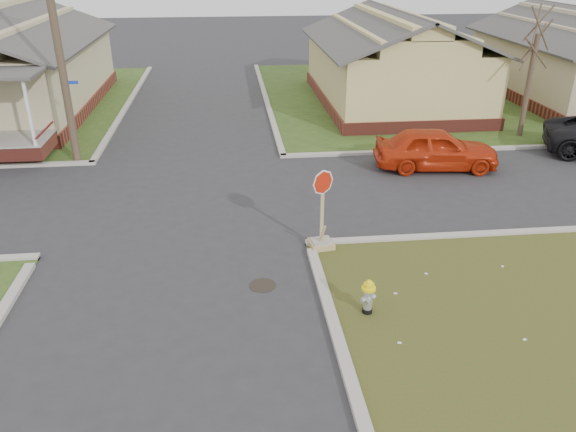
{
  "coord_description": "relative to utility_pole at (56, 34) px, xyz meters",
  "views": [
    {
      "loc": [
        1.58,
        -11.92,
        7.28
      ],
      "look_at": [
        2.97,
        1.0,
        1.1
      ],
      "focal_mm": 35.0,
      "sensor_mm": 36.0,
      "label": 1
    }
  ],
  "objects": [
    {
      "name": "manhole",
      "position": [
        6.4,
        -9.4,
        -4.66
      ],
      "size": [
        0.64,
        0.64,
        0.01
      ],
      "primitive_type": "cylinder",
      "color": "black",
      "rests_on": "ground"
    },
    {
      "name": "utility_pole",
      "position": [
        0.0,
        0.0,
        0.0
      ],
      "size": [
        1.8,
        0.28,
        9.0
      ],
      "color": "#443427",
      "rests_on": "ground"
    },
    {
      "name": "tree_mid_right",
      "position": [
        18.2,
        1.3,
        -2.51
      ],
      "size": [
        0.22,
        0.22,
        4.2
      ],
      "primitive_type": "cylinder",
      "color": "#443427",
      "rests_on": "verge_far_right"
    },
    {
      "name": "red_sedan",
      "position": [
        13.21,
        -2.08,
        -3.91
      ],
      "size": [
        4.57,
        2.24,
        1.5
      ],
      "primitive_type": "imported",
      "rotation": [
        0.0,
        0.0,
        1.46
      ],
      "color": "red",
      "rests_on": "ground"
    },
    {
      "name": "ground",
      "position": [
        4.2,
        -8.9,
        -4.66
      ],
      "size": [
        120.0,
        120.0,
        0.0
      ],
      "primitive_type": "plane",
      "color": "#2D2D2F",
      "rests_on": "ground"
    },
    {
      "name": "fire_hydrant",
      "position": [
        8.61,
        -10.81,
        -4.16
      ],
      "size": [
        0.31,
        0.31,
        0.83
      ],
      "rotation": [
        0.0,
        0.0,
        0.39
      ],
      "color": "black",
      "rests_on": "ground"
    },
    {
      "name": "stop_sign",
      "position": [
        8.09,
        -7.7,
        -4.14
      ],
      "size": [
        0.63,
        0.61,
        2.21
      ],
      "rotation": [
        0.0,
        0.0,
        0.15
      ],
      "color": "tan",
      "rests_on": "ground"
    },
    {
      "name": "curbs",
      "position": [
        4.2,
        -3.9,
        -4.66
      ],
      "size": [
        80.0,
        40.0,
        0.12
      ],
      "primitive_type": null,
      "color": "#ADA89C",
      "rests_on": "ground"
    },
    {
      "name": "side_house_yellow",
      "position": [
        14.2,
        7.6,
        -2.47
      ],
      "size": [
        7.6,
        11.6,
        4.7
      ],
      "color": "maroon",
      "rests_on": "ground"
    }
  ]
}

